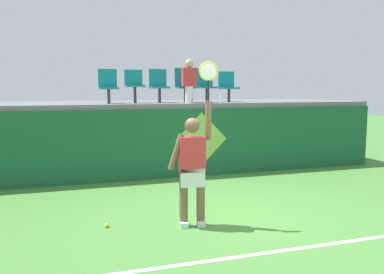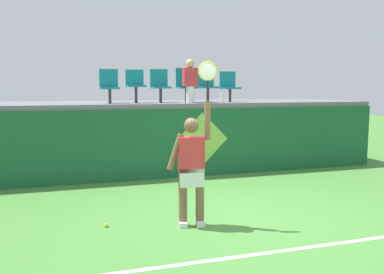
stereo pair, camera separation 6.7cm
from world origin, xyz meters
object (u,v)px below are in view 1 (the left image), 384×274
at_px(stadium_chair_1, 134,84).
at_px(stadium_chair_2, 159,84).
at_px(stadium_chair_3, 184,84).
at_px(spectator_0, 189,80).
at_px(tennis_player, 193,166).
at_px(water_bottle, 221,98).
at_px(stadium_chair_0, 108,85).
at_px(stadium_chair_4, 206,84).
at_px(tennis_ball, 107,225).
at_px(stadium_chair_5, 228,85).

bearing_deg(stadium_chair_1, stadium_chair_2, 0.67).
relative_size(stadium_chair_3, spectator_0, 0.82).
height_order(tennis_player, stadium_chair_3, stadium_chair_3).
bearing_deg(water_bottle, tennis_player, -118.02).
height_order(stadium_chair_1, stadium_chair_2, stadium_chair_2).
height_order(stadium_chair_2, spectator_0, spectator_0).
relative_size(tennis_player, stadium_chair_0, 3.03).
relative_size(stadium_chair_2, stadium_chair_4, 0.97).
xyz_separation_m(stadium_chair_3, spectator_0, (0.00, -0.41, 0.09)).
bearing_deg(spectator_0, tennis_player, -106.72).
bearing_deg(stadium_chair_3, tennis_ball, -121.87).
height_order(stadium_chair_1, stadium_chair_4, stadium_chair_4).
height_order(stadium_chair_0, stadium_chair_3, stadium_chair_3).
xyz_separation_m(stadium_chair_2, stadium_chair_4, (1.23, 0.00, 0.01)).
height_order(stadium_chair_4, spectator_0, spectator_0).
distance_m(stadium_chair_0, spectator_0, 1.93).
bearing_deg(stadium_chair_4, tennis_ball, -127.69).
bearing_deg(tennis_ball, stadium_chair_4, 52.31).
distance_m(stadium_chair_2, spectator_0, 0.78).
bearing_deg(stadium_chair_3, water_bottle, -44.14).
bearing_deg(stadium_chair_3, stadium_chair_1, -179.50).
distance_m(tennis_player, stadium_chair_3, 4.45).
bearing_deg(spectator_0, water_bottle, -21.78).
bearing_deg(stadium_chair_1, stadium_chair_4, 0.29).
bearing_deg(stadium_chair_1, spectator_0, -17.32).
xyz_separation_m(tennis_ball, stadium_chair_0, (0.48, 3.80, 2.12)).
distance_m(stadium_chair_0, stadium_chair_2, 1.23).
height_order(tennis_ball, stadium_chair_5, stadium_chair_5).
bearing_deg(water_bottle, tennis_ball, -134.62).
bearing_deg(stadium_chair_5, stadium_chair_1, -179.88).
relative_size(stadium_chair_1, stadium_chair_2, 0.97).
bearing_deg(stadium_chair_0, stadium_chair_5, -0.05).
relative_size(tennis_player, stadium_chair_5, 3.12).
distance_m(tennis_ball, stadium_chair_5, 5.61).
height_order(tennis_ball, spectator_0, spectator_0).
bearing_deg(stadium_chair_4, water_bottle, -78.75).
relative_size(stadium_chair_0, spectator_0, 0.77).
distance_m(stadium_chair_0, stadium_chair_5, 3.07).
height_order(stadium_chair_1, stadium_chair_5, stadium_chair_1).
bearing_deg(stadium_chair_1, tennis_ball, -106.20).
bearing_deg(stadium_chair_0, water_bottle, -14.79).
distance_m(tennis_player, stadium_chair_4, 4.62).
bearing_deg(stadium_chair_4, stadium_chair_2, -179.90).
bearing_deg(stadium_chair_1, stadium_chair_0, 179.29).
bearing_deg(water_bottle, stadium_chair_4, 101.25).
bearing_deg(stadium_chair_5, stadium_chair_2, 179.94).
xyz_separation_m(stadium_chair_0, stadium_chair_5, (3.07, -0.00, -0.01)).
relative_size(tennis_player, water_bottle, 9.91).
xyz_separation_m(stadium_chair_0, spectator_0, (1.89, -0.40, 0.12)).
xyz_separation_m(tennis_ball, stadium_chair_2, (1.71, 3.80, 2.13)).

